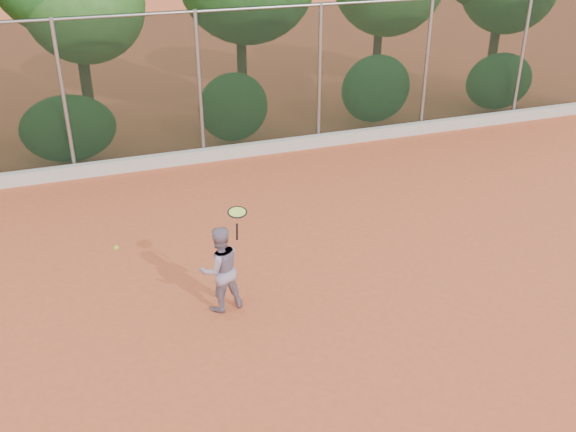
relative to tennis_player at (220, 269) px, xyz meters
name	(u,v)px	position (x,y,z in m)	size (l,w,h in m)	color
ground	(310,317)	(1.19, -0.72, -0.69)	(80.00, 80.00, 0.00)	#BC512C
concrete_curb	(205,155)	(1.19, 6.10, -0.54)	(24.00, 0.20, 0.30)	#BBB6AD
tennis_player	(220,269)	(0.00, 0.00, 0.00)	(0.67, 0.52, 1.38)	gray
chainlink_fence	(199,83)	(1.19, 6.28, 1.17)	(24.09, 0.09, 3.50)	black
tennis_racket	(237,214)	(0.27, -0.11, 0.93)	(0.33, 0.33, 0.54)	black
tennis_ball_in_flight	(116,248)	(-1.46, -0.13, 0.72)	(0.07, 0.07, 0.07)	#AAC82D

